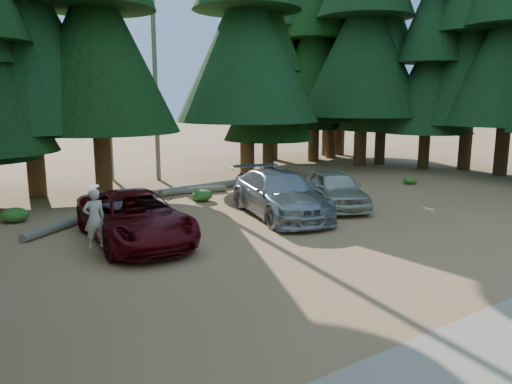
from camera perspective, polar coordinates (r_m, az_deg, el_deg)
ground at (r=14.68m, az=9.46°, el=-6.48°), size 160.00×160.00×0.00m
forest_belt_north at (r=27.22m, az=-13.00°, el=1.35°), size 36.00×7.00×22.00m
forest_belt_east at (r=29.27m, az=26.11°, el=1.16°), size 6.00×22.00×22.00m
snag_front at (r=26.78m, az=-11.51°, el=14.14°), size 0.24×0.24×12.00m
snag_back at (r=27.42m, az=-16.62°, el=11.74°), size 0.20×0.20×10.00m
red_pickup at (r=15.50m, az=-13.67°, el=-2.80°), size 2.93×5.65×1.52m
silver_minivan_center at (r=18.38m, az=2.71°, el=-0.21°), size 3.62×6.06×1.64m
silver_minivan_right at (r=20.06m, az=9.00°, el=0.35°), size 3.37×4.69×1.48m
frisbee_player at (r=14.13m, az=-18.00°, el=-2.84°), size 0.61×0.44×1.71m
log_left at (r=17.98m, az=-20.65°, el=-3.36°), size 3.45×2.52×0.29m
log_mid at (r=22.89m, az=-7.67°, el=0.15°), size 3.44×1.16×0.29m
log_right at (r=23.81m, az=-5.04°, el=0.70°), size 5.58×0.95×0.36m
shrub_far_left at (r=19.48m, az=-25.85°, el=-2.37°), size 0.93×0.93×0.51m
shrub_left at (r=21.18m, az=-18.67°, el=-0.93°), size 0.86×0.86×0.47m
shrub_center_left at (r=18.32m, az=-14.32°, el=-2.33°), size 0.99×0.99×0.55m
shrub_center_right at (r=21.22m, az=-6.17°, el=-0.38°), size 0.88×0.88×0.49m
shrub_right at (r=22.17m, az=4.23°, el=0.27°), size 1.07×1.07×0.59m
shrub_far_right at (r=24.92m, az=3.24°, el=1.57°), size 1.28×1.28×0.70m
shrub_edge_east at (r=26.45m, az=17.18°, el=1.29°), size 0.69×0.69×0.38m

